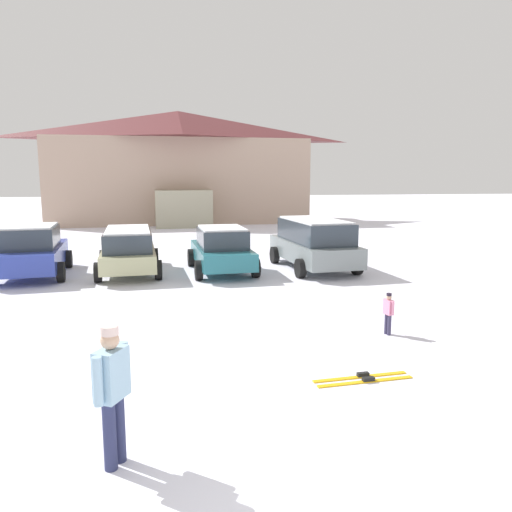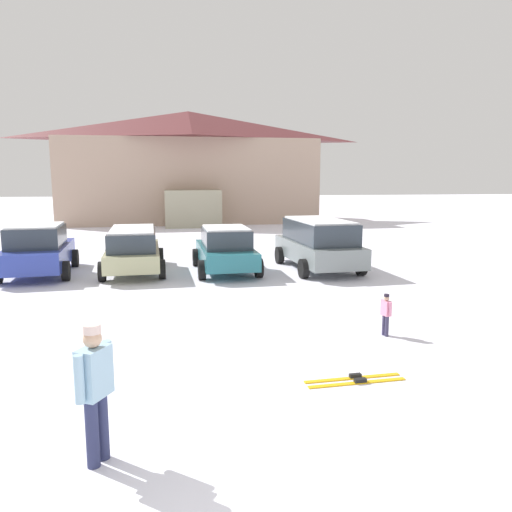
{
  "view_description": "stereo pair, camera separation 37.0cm",
  "coord_description": "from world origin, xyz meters",
  "px_view_note": "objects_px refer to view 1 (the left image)",
  "views": [
    {
      "loc": [
        -1.29,
        -3.68,
        3.31
      ],
      "look_at": [
        0.85,
        8.63,
        1.3
      ],
      "focal_mm": 35.0,
      "sensor_mm": 36.0,
      "label": 1
    },
    {
      "loc": [
        -0.93,
        -3.74,
        3.31
      ],
      "look_at": [
        0.85,
        8.63,
        1.3
      ],
      "focal_mm": 35.0,
      "sensor_mm": 36.0,
      "label": 2
    }
  ],
  "objects_px": {
    "parked_blue_hatchback": "(32,251)",
    "parked_beige_suv": "(128,249)",
    "parked_teal_hatchback": "(222,249)",
    "parked_grey_wagon": "(314,242)",
    "skier_child_in_pink_snowsuit": "(388,311)",
    "ski_lodge": "(179,166)",
    "skier_adult_in_blue_parka": "(112,388)",
    "pair_of_skis": "(363,379)"
  },
  "relations": [
    {
      "from": "parked_grey_wagon",
      "to": "skier_child_in_pink_snowsuit",
      "type": "relative_size",
      "value": 5.37
    },
    {
      "from": "ski_lodge",
      "to": "skier_adult_in_blue_parka",
      "type": "distance_m",
      "value": 31.67
    },
    {
      "from": "ski_lodge",
      "to": "parked_beige_suv",
      "type": "distance_m",
      "value": 20.06
    },
    {
      "from": "skier_child_in_pink_snowsuit",
      "to": "parked_grey_wagon",
      "type": "bearing_deg",
      "value": 85.52
    },
    {
      "from": "parked_beige_suv",
      "to": "skier_adult_in_blue_parka",
      "type": "height_order",
      "value": "skier_adult_in_blue_parka"
    },
    {
      "from": "skier_child_in_pink_snowsuit",
      "to": "pair_of_skis",
      "type": "xyz_separation_m",
      "value": [
        -1.4,
        -2.16,
        -0.48
      ]
    },
    {
      "from": "pair_of_skis",
      "to": "parked_blue_hatchback",
      "type": "bearing_deg",
      "value": 127.21
    },
    {
      "from": "ski_lodge",
      "to": "skier_adult_in_blue_parka",
      "type": "xyz_separation_m",
      "value": [
        -1.47,
        -31.49,
        -3.04
      ]
    },
    {
      "from": "parked_grey_wagon",
      "to": "pair_of_skis",
      "type": "height_order",
      "value": "parked_grey_wagon"
    },
    {
      "from": "parked_teal_hatchback",
      "to": "parked_grey_wagon",
      "type": "distance_m",
      "value": 3.32
    },
    {
      "from": "ski_lodge",
      "to": "pair_of_skis",
      "type": "bearing_deg",
      "value": -85.59
    },
    {
      "from": "ski_lodge",
      "to": "parked_beige_suv",
      "type": "bearing_deg",
      "value": -96.35
    },
    {
      "from": "parked_teal_hatchback",
      "to": "pair_of_skis",
      "type": "height_order",
      "value": "parked_teal_hatchback"
    },
    {
      "from": "parked_beige_suv",
      "to": "parked_grey_wagon",
      "type": "bearing_deg",
      "value": -2.59
    },
    {
      "from": "ski_lodge",
      "to": "pair_of_skis",
      "type": "xyz_separation_m",
      "value": [
        2.29,
        -29.68,
        -3.96
      ]
    },
    {
      "from": "parked_grey_wagon",
      "to": "skier_child_in_pink_snowsuit",
      "type": "distance_m",
      "value": 7.56
    },
    {
      "from": "parked_beige_suv",
      "to": "parked_teal_hatchback",
      "type": "xyz_separation_m",
      "value": [
        3.16,
        -0.3,
        -0.04
      ]
    },
    {
      "from": "parked_beige_suv",
      "to": "pair_of_skis",
      "type": "relative_size",
      "value": 2.67
    },
    {
      "from": "ski_lodge",
      "to": "parked_teal_hatchback",
      "type": "bearing_deg",
      "value": -87.23
    },
    {
      "from": "parked_blue_hatchback",
      "to": "parked_teal_hatchback",
      "type": "distance_m",
      "value": 6.28
    },
    {
      "from": "skier_child_in_pink_snowsuit",
      "to": "pair_of_skis",
      "type": "distance_m",
      "value": 2.62
    },
    {
      "from": "parked_blue_hatchback",
      "to": "skier_adult_in_blue_parka",
      "type": "distance_m",
      "value": 12.43
    },
    {
      "from": "skier_child_in_pink_snowsuit",
      "to": "parked_teal_hatchback",
      "type": "bearing_deg",
      "value": 109.9
    },
    {
      "from": "parked_blue_hatchback",
      "to": "skier_child_in_pink_snowsuit",
      "type": "distance_m",
      "value": 11.94
    },
    {
      "from": "skier_adult_in_blue_parka",
      "to": "pair_of_skis",
      "type": "relative_size",
      "value": 1.0
    },
    {
      "from": "skier_adult_in_blue_parka",
      "to": "skier_child_in_pink_snowsuit",
      "type": "height_order",
      "value": "skier_adult_in_blue_parka"
    },
    {
      "from": "parked_blue_hatchback",
      "to": "pair_of_skis",
      "type": "height_order",
      "value": "parked_blue_hatchback"
    },
    {
      "from": "parked_blue_hatchback",
      "to": "skier_child_in_pink_snowsuit",
      "type": "height_order",
      "value": "parked_blue_hatchback"
    },
    {
      "from": "skier_child_in_pink_snowsuit",
      "to": "ski_lodge",
      "type": "bearing_deg",
      "value": 97.64
    },
    {
      "from": "parked_beige_suv",
      "to": "pair_of_skis",
      "type": "bearing_deg",
      "value": -65.82
    },
    {
      "from": "parked_grey_wagon",
      "to": "skier_child_in_pink_snowsuit",
      "type": "height_order",
      "value": "parked_grey_wagon"
    },
    {
      "from": "pair_of_skis",
      "to": "skier_adult_in_blue_parka",
      "type": "bearing_deg",
      "value": -154.19
    },
    {
      "from": "parked_grey_wagon",
      "to": "ski_lodge",
      "type": "bearing_deg",
      "value": 102.09
    },
    {
      "from": "skier_adult_in_blue_parka",
      "to": "ski_lodge",
      "type": "bearing_deg",
      "value": 87.33
    },
    {
      "from": "ski_lodge",
      "to": "parked_blue_hatchback",
      "type": "height_order",
      "value": "ski_lodge"
    },
    {
      "from": "parked_blue_hatchback",
      "to": "skier_adult_in_blue_parka",
      "type": "xyz_separation_m",
      "value": [
        3.84,
        -11.82,
        0.08
      ]
    },
    {
      "from": "ski_lodge",
      "to": "skier_child_in_pink_snowsuit",
      "type": "distance_m",
      "value": 27.97
    },
    {
      "from": "skier_adult_in_blue_parka",
      "to": "skier_child_in_pink_snowsuit",
      "type": "bearing_deg",
      "value": 37.65
    },
    {
      "from": "parked_teal_hatchback",
      "to": "pair_of_skis",
      "type": "relative_size",
      "value": 2.53
    },
    {
      "from": "parked_blue_hatchback",
      "to": "parked_beige_suv",
      "type": "bearing_deg",
      "value": -0.44
    },
    {
      "from": "skier_adult_in_blue_parka",
      "to": "pair_of_skis",
      "type": "distance_m",
      "value": 4.28
    },
    {
      "from": "ski_lodge",
      "to": "parked_beige_suv",
      "type": "relative_size",
      "value": 4.13
    }
  ]
}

